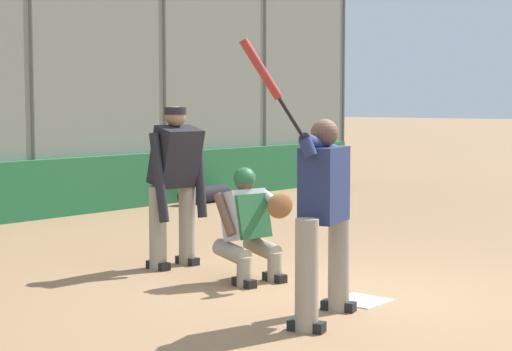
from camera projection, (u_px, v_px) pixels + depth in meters
ground_plane at (361, 301)px, 7.37m from camera, size 160.00×160.00×0.00m
home_plate_marker at (361, 301)px, 7.37m from camera, size 0.43×0.43×0.01m
batter_at_plate at (323, 212)px, 6.64m from camera, size 1.12×0.56×2.18m
catcher_behind_plate at (250, 223)px, 8.13m from camera, size 0.60×0.74×1.09m
umpire_home at (175, 181)px, 8.82m from camera, size 0.68×0.44×1.67m
spare_bat_near_backstop at (315, 207)px, 13.72m from camera, size 0.45×0.72×0.07m
equipment_bag_dugout_side at (205, 194)px, 14.59m from camera, size 1.22×0.29×0.29m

